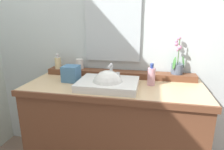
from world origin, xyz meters
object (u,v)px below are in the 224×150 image
Objects in this scene: tumbler_cup at (80,64)px; tissue_box at (71,73)px; soap_dispenser at (58,63)px; sink_basin at (108,85)px; lotion_bottle at (151,76)px; potted_plant at (177,65)px.

tissue_box is (0.01, -0.23, -0.03)m from tumbler_cup.
tissue_box is (0.21, -0.19, -0.04)m from soap_dispenser.
sink_basin is 3.46× the size of tissue_box.
tissue_box is (-0.67, -0.03, -0.01)m from lotion_bottle.
sink_basin is 2.59× the size of lotion_bottle.
lotion_bottle is (-0.21, -0.19, -0.06)m from potted_plant.
tissue_box is at bearing -88.51° from tumbler_cup.
lotion_bottle is (0.88, -0.16, -0.04)m from soap_dispenser.
tumbler_cup is (-0.89, 0.00, -0.03)m from potted_plant.
lotion_bottle is at bearing -137.98° from potted_plant.
soap_dispenser is 0.28m from tissue_box.
tumbler_cup is (-0.35, 0.33, 0.08)m from sink_basin.
soap_dispenser is 0.21m from tumbler_cup.
tissue_box is (-0.34, 0.10, 0.04)m from sink_basin.
soap_dispenser is 1.54× the size of tumbler_cup.
soap_dispenser is at bearing -169.26° from tumbler_cup.
potted_plant is 0.29m from lotion_bottle.
potted_plant reaches higher than tumbler_cup.
tissue_box is at bearing 163.07° from sink_basin.
soap_dispenser is (-0.55, 0.29, 0.09)m from sink_basin.
sink_basin is 0.64m from potted_plant.
potted_plant is 2.40× the size of tissue_box.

